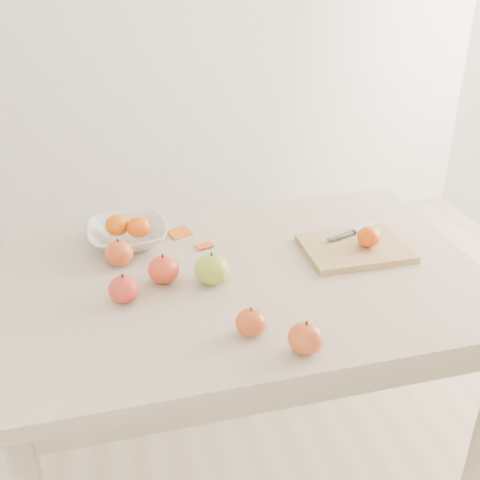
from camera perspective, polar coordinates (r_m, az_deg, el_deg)
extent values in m
plane|color=#C6B293|center=(2.01, 0.39, -21.70)|extent=(3.50, 3.50, 0.00)
cube|color=#C6B095|center=(1.53, 0.48, -3.83)|extent=(1.20, 0.80, 0.04)
cylinder|color=#BCAA8E|center=(1.99, -17.65, -9.85)|extent=(0.06, 0.06, 0.71)
cylinder|color=#BCAA8E|center=(2.17, 11.99, -5.59)|extent=(0.06, 0.06, 0.71)
cube|color=tan|center=(1.64, 10.89, -0.78)|extent=(0.28, 0.21, 0.02)
ellipsoid|color=#D03B07|center=(1.63, 12.10, 0.31)|extent=(0.06, 0.06, 0.05)
imported|color=silver|center=(1.67, -10.61, 0.50)|extent=(0.22, 0.22, 0.05)
ellipsoid|color=#D05407|center=(1.67, -11.58, 1.38)|extent=(0.07, 0.07, 0.06)
ellipsoid|color=#E95E08|center=(1.65, -9.61, 1.21)|extent=(0.06, 0.06, 0.06)
cube|color=#C9510E|center=(1.71, -5.71, 0.56)|extent=(0.07, 0.06, 0.01)
cube|color=#E65110|center=(1.64, -3.39, -0.60)|extent=(0.05, 0.04, 0.01)
cube|color=silver|center=(1.72, 11.73, 1.11)|extent=(0.08, 0.04, 0.01)
cube|color=#383A3F|center=(1.66, 9.64, 0.40)|extent=(0.10, 0.04, 0.00)
ellipsoid|color=#659219|center=(1.46, -2.69, -2.79)|extent=(0.09, 0.09, 0.08)
ellipsoid|color=maroon|center=(1.29, 1.04, -7.82)|extent=(0.07, 0.07, 0.06)
ellipsoid|color=maroon|center=(1.25, 6.24, -9.21)|extent=(0.07, 0.07, 0.07)
ellipsoid|color=maroon|center=(1.42, -10.95, -4.60)|extent=(0.07, 0.07, 0.07)
ellipsoid|color=#A61118|center=(1.48, -7.25, -2.80)|extent=(0.08, 0.08, 0.07)
ellipsoid|color=maroon|center=(1.57, -11.41, -1.21)|extent=(0.07, 0.07, 0.07)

